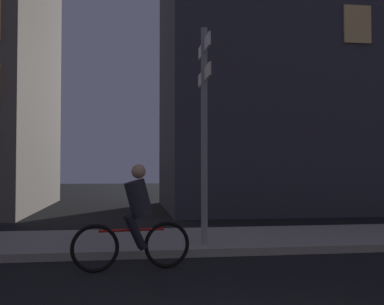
{
  "coord_description": "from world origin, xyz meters",
  "views": [
    {
      "loc": [
        -0.98,
        -2.41,
        1.58
      ],
      "look_at": [
        0.18,
        5.7,
        1.83
      ],
      "focal_mm": 42.38,
      "sensor_mm": 36.0,
      "label": 1
    }
  ],
  "objects": [
    {
      "name": "sidewalk_kerb",
      "position": [
        0.0,
        6.76,
        0.07
      ],
      "size": [
        40.0,
        2.77,
        0.14
      ],
      "primitive_type": "cube",
      "color": "gray",
      "rests_on": "ground_plane"
    },
    {
      "name": "cyclist",
      "position": [
        -0.86,
        4.58,
        0.75
      ],
      "size": [
        1.81,
        0.38,
        1.61
      ],
      "color": "black",
      "rests_on": "ground_plane"
    },
    {
      "name": "signpost",
      "position": [
        0.44,
        5.87,
        2.48
      ],
      "size": [
        0.12,
        1.27,
        4.03
      ],
      "color": "gray",
      "rests_on": "sidewalk_kerb"
    }
  ]
}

